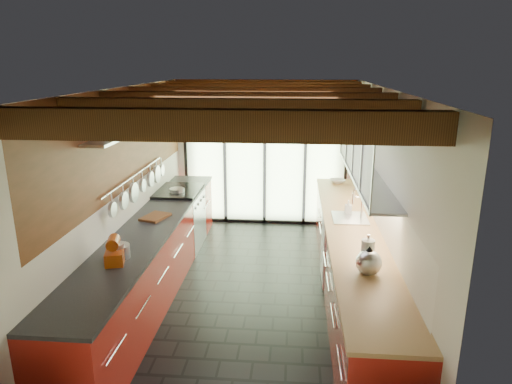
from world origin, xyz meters
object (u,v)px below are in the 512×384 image
bowl (338,181)px  paper_towel (367,255)px  stand_mixer (115,251)px  kettle (369,261)px  soap_bottle (348,207)px

bowl → paper_towel: bearing=-90.0°
paper_towel → bowl: paper_towel is taller
stand_mixer → bowl: 4.23m
kettle → bowl: kettle is taller
stand_mixer → soap_bottle: bearing=34.5°
kettle → bowl: (0.00, 3.44, -0.10)m
paper_towel → bowl: bearing=90.0°
kettle → soap_bottle: (0.00, 1.80, -0.04)m
bowl → kettle: bearing=-90.0°
paper_towel → soap_bottle: bearing=90.0°
paper_towel → bowl: (0.00, 3.34, -0.12)m
stand_mixer → kettle: (2.54, -0.05, 0.02)m
kettle → soap_bottle: bearing=90.0°
soap_bottle → kettle: bearing=-90.0°
soap_bottle → stand_mixer: bearing=-145.5°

